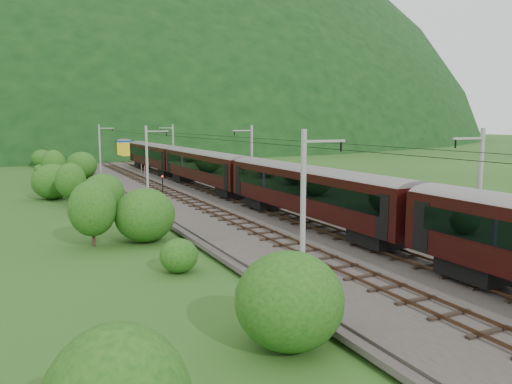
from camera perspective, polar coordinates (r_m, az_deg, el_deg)
name	(u,v)px	position (r m, az deg, el deg)	size (l,w,h in m)	color
ground	(397,277)	(29.49, 15.77, -9.35)	(600.00, 600.00, 0.00)	#254917
railbed	(304,238)	(37.21, 5.48, -5.24)	(14.00, 220.00, 0.30)	#38332D
track_left	(275,238)	(36.00, 2.21, -5.30)	(2.40, 220.00, 0.27)	brown
track_right	(331,232)	(38.44, 8.55, -4.53)	(2.40, 220.00, 0.27)	brown
catenary_left	(148,161)	(54.58, -12.27, 3.44)	(2.54, 192.28, 8.00)	gray
catenary_right	(251,158)	(58.68, -0.56, 3.92)	(2.54, 192.28, 8.00)	gray
overhead_wires	(305,144)	(36.27, 5.63, 5.51)	(4.83, 198.00, 0.03)	black
mountain_main	(53,139)	(281.66, -22.16, 5.60)	(504.00, 360.00, 244.00)	black
train	(313,184)	(40.01, 6.55, 0.97)	(3.24, 179.41, 5.64)	black
hazard_post_near	(145,170)	(82.96, -12.60, 2.49)	(0.15, 0.15, 1.43)	red
hazard_post_far	(141,168)	(85.91, -12.96, 2.66)	(0.15, 0.15, 1.43)	red
signal	(163,183)	(59.54, -10.63, 1.02)	(0.24, 0.24, 2.18)	black
vegetation_left	(89,197)	(46.04, -18.53, -0.59)	(13.45, 147.00, 5.82)	#184813
vegetation_right	(487,224)	(39.32, 24.94, -3.32)	(5.59, 96.87, 3.21)	#184813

